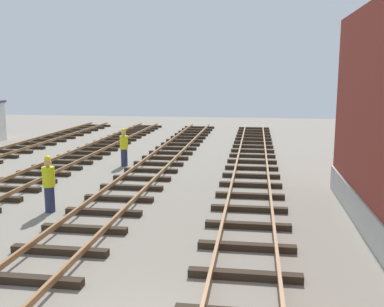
% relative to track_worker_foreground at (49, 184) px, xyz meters
% --- Properties ---
extents(track_worker_foreground, '(0.40, 0.40, 1.87)m').
position_rel_track_worker_foreground_xyz_m(track_worker_foreground, '(0.00, 0.00, 0.00)').
color(track_worker_foreground, '#262D4C').
rests_on(track_worker_foreground, ground).
extents(track_worker_distant, '(0.40, 0.40, 1.87)m').
position_rel_track_worker_foreground_xyz_m(track_worker_distant, '(0.19, 7.63, 0.00)').
color(track_worker_distant, '#262D4C').
rests_on(track_worker_distant, ground).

